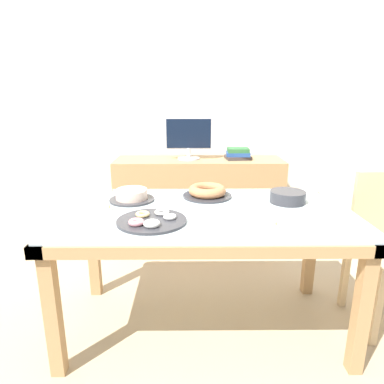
% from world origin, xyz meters
% --- Properties ---
extents(ground_plane, '(12.00, 12.00, 0.00)m').
position_xyz_m(ground_plane, '(0.00, 0.00, 0.00)').
color(ground_plane, tan).
extents(wall_back, '(8.00, 0.10, 2.60)m').
position_xyz_m(wall_back, '(0.00, 1.57, 1.30)').
color(wall_back, silver).
rests_on(wall_back, ground).
extents(dining_table, '(1.66, 0.87, 0.77)m').
position_xyz_m(dining_table, '(0.00, 0.00, 0.68)').
color(dining_table, silver).
rests_on(dining_table, ground).
extents(sideboard, '(1.54, 0.44, 0.82)m').
position_xyz_m(sideboard, '(0.00, 1.27, 0.41)').
color(sideboard, tan).
rests_on(sideboard, ground).
extents(computer_monitor, '(0.42, 0.20, 0.38)m').
position_xyz_m(computer_monitor, '(-0.09, 1.27, 1.01)').
color(computer_monitor, silver).
rests_on(computer_monitor, sideboard).
extents(book_stack, '(0.24, 0.20, 0.10)m').
position_xyz_m(book_stack, '(0.36, 1.27, 0.87)').
color(book_stack, '#3F3838').
rests_on(book_stack, sideboard).
extents(cake_chocolate_round, '(0.27, 0.27, 0.07)m').
position_xyz_m(cake_chocolate_round, '(-0.44, 0.16, 0.80)').
color(cake_chocolate_round, '#333338').
rests_on(cake_chocolate_round, dining_table).
extents(cake_golden_bundt, '(0.31, 0.31, 0.07)m').
position_xyz_m(cake_golden_bundt, '(0.02, 0.23, 0.81)').
color(cake_golden_bundt, '#333338').
rests_on(cake_golden_bundt, dining_table).
extents(pastry_platter, '(0.36, 0.36, 0.04)m').
position_xyz_m(pastry_platter, '(-0.28, -0.22, 0.79)').
color(pastry_platter, '#333338').
rests_on(pastry_platter, dining_table).
extents(plate_stack, '(0.21, 0.21, 0.07)m').
position_xyz_m(plate_stack, '(0.50, 0.11, 0.81)').
color(plate_stack, '#333338').
rests_on(plate_stack, dining_table).
extents(tealight_near_front, '(0.04, 0.04, 0.04)m').
position_xyz_m(tealight_near_front, '(-0.54, -0.03, 0.78)').
color(tealight_near_front, silver).
rests_on(tealight_near_front, dining_table).
extents(tealight_centre, '(0.04, 0.04, 0.04)m').
position_xyz_m(tealight_centre, '(0.33, -0.29, 0.78)').
color(tealight_centre, silver).
rests_on(tealight_centre, dining_table).
extents(tealight_near_cakes, '(0.04, 0.04, 0.04)m').
position_xyz_m(tealight_near_cakes, '(0.74, 0.25, 0.78)').
color(tealight_near_cakes, silver).
rests_on(tealight_near_cakes, dining_table).
extents(tealight_right_edge, '(0.04, 0.04, 0.04)m').
position_xyz_m(tealight_right_edge, '(-0.60, 0.33, 0.78)').
color(tealight_right_edge, silver).
rests_on(tealight_right_edge, dining_table).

